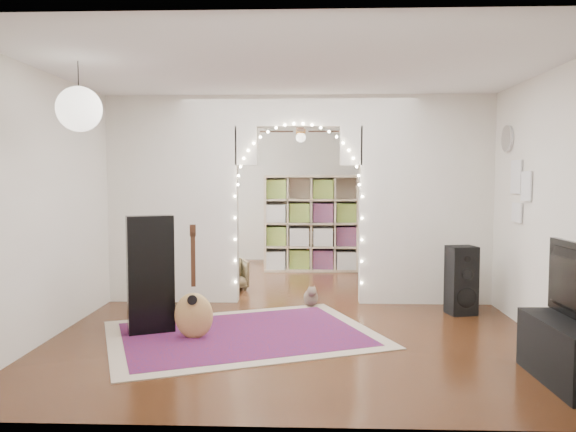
{
  "coord_description": "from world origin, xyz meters",
  "views": [
    {
      "loc": [
        0.14,
        -7.34,
        1.65
      ],
      "look_at": [
        -0.15,
        0.3,
        1.12
      ],
      "focal_mm": 35.0,
      "sensor_mm": 36.0,
      "label": 1
    }
  ],
  "objects_px": {
    "dining_chair_left": "(230,274)",
    "bookcase": "(311,223)",
    "floor_speaker": "(461,280)",
    "media_console": "(567,353)",
    "dining_chair_right": "(372,256)",
    "acoustic_guitar": "(194,297)",
    "dining_table": "(335,230)"
  },
  "relations": [
    {
      "from": "dining_chair_left",
      "to": "dining_chair_right",
      "type": "distance_m",
      "value": 3.04
    },
    {
      "from": "dining_chair_left",
      "to": "bookcase",
      "type": "bearing_deg",
      "value": 36.09
    },
    {
      "from": "dining_table",
      "to": "dining_chair_left",
      "type": "height_order",
      "value": "dining_table"
    },
    {
      "from": "dining_chair_left",
      "to": "dining_table",
      "type": "bearing_deg",
      "value": 32.63
    },
    {
      "from": "acoustic_guitar",
      "to": "media_console",
      "type": "distance_m",
      "value": 3.42
    },
    {
      "from": "dining_chair_left",
      "to": "dining_chair_right",
      "type": "relative_size",
      "value": 0.97
    },
    {
      "from": "dining_chair_left",
      "to": "dining_chair_right",
      "type": "xyz_separation_m",
      "value": [
        2.29,
        2.01,
        0.01
      ]
    },
    {
      "from": "dining_chair_left",
      "to": "acoustic_guitar",
      "type": "bearing_deg",
      "value": -109.43
    },
    {
      "from": "media_console",
      "to": "dining_chair_left",
      "type": "relative_size",
      "value": 2.07
    },
    {
      "from": "floor_speaker",
      "to": "dining_table",
      "type": "distance_m",
      "value": 3.69
    },
    {
      "from": "bookcase",
      "to": "dining_table",
      "type": "relative_size",
      "value": 1.31
    },
    {
      "from": "bookcase",
      "to": "dining_chair_right",
      "type": "bearing_deg",
      "value": 12.9
    },
    {
      "from": "floor_speaker",
      "to": "media_console",
      "type": "height_order",
      "value": "floor_speaker"
    },
    {
      "from": "media_console",
      "to": "dining_table",
      "type": "relative_size",
      "value": 0.78
    },
    {
      "from": "floor_speaker",
      "to": "dining_chair_left",
      "type": "height_order",
      "value": "floor_speaker"
    },
    {
      "from": "floor_speaker",
      "to": "bookcase",
      "type": "bearing_deg",
      "value": 108.36
    },
    {
      "from": "media_console",
      "to": "bookcase",
      "type": "relative_size",
      "value": 0.6
    },
    {
      "from": "floor_speaker",
      "to": "dining_table",
      "type": "height_order",
      "value": "floor_speaker"
    },
    {
      "from": "acoustic_guitar",
      "to": "dining_table",
      "type": "distance_m",
      "value": 4.86
    },
    {
      "from": "floor_speaker",
      "to": "dining_chair_right",
      "type": "bearing_deg",
      "value": 89.85
    },
    {
      "from": "media_console",
      "to": "dining_table",
      "type": "height_order",
      "value": "dining_table"
    },
    {
      "from": "bookcase",
      "to": "dining_chair_right",
      "type": "xyz_separation_m",
      "value": [
        1.1,
        0.3,
        -0.61
      ]
    },
    {
      "from": "media_console",
      "to": "dining_chair_right",
      "type": "xyz_separation_m",
      "value": [
        -0.93,
        5.65,
        -0.02
      ]
    },
    {
      "from": "dining_table",
      "to": "acoustic_guitar",
      "type": "bearing_deg",
      "value": -115.74
    },
    {
      "from": "acoustic_guitar",
      "to": "dining_chair_left",
      "type": "height_order",
      "value": "acoustic_guitar"
    },
    {
      "from": "floor_speaker",
      "to": "bookcase",
      "type": "height_order",
      "value": "bookcase"
    },
    {
      "from": "media_console",
      "to": "dining_table",
      "type": "distance_m",
      "value": 5.92
    },
    {
      "from": "floor_speaker",
      "to": "bookcase",
      "type": "relative_size",
      "value": 0.49
    },
    {
      "from": "acoustic_guitar",
      "to": "floor_speaker",
      "type": "height_order",
      "value": "acoustic_guitar"
    },
    {
      "from": "floor_speaker",
      "to": "dining_chair_left",
      "type": "xyz_separation_m",
      "value": [
        -2.98,
        1.38,
        -0.19
      ]
    },
    {
      "from": "acoustic_guitar",
      "to": "media_console",
      "type": "relative_size",
      "value": 0.99
    },
    {
      "from": "acoustic_guitar",
      "to": "dining_table",
      "type": "xyz_separation_m",
      "value": [
        1.64,
        4.57,
        0.25
      ]
    }
  ]
}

